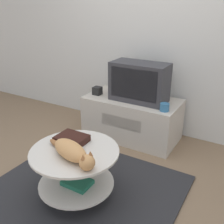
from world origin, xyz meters
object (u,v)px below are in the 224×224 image
(speaker, at_px, (97,91))
(dvd_box, at_px, (72,139))
(tv, at_px, (139,82))
(cat, at_px, (73,152))

(speaker, xyz_separation_m, dvd_box, (0.46, -1.09, -0.04))
(tv, relative_size, dvd_box, 2.60)
(tv, distance_m, speaker, 0.57)
(tv, height_order, cat, tv)
(tv, height_order, dvd_box, tv)
(tv, distance_m, dvd_box, 1.18)
(speaker, bearing_deg, dvd_box, -67.05)
(dvd_box, xyz_separation_m, cat, (0.17, -0.20, 0.03))
(tv, height_order, speaker, tv)
(tv, relative_size, speaker, 6.70)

